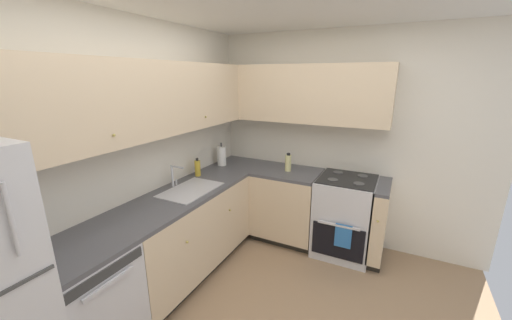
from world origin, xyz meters
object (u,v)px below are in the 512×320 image
object	(u,v)px
oven_range	(344,215)
oil_bottle	(288,163)
dishwasher	(85,307)
soap_bottle	(198,168)
paper_towel_roll	(222,156)

from	to	relation	value
oven_range	oil_bottle	bearing A→B (deg)	91.51
dishwasher	soap_bottle	bearing A→B (deg)	6.55
dishwasher	oil_bottle	distance (m)	2.37
oil_bottle	paper_towel_roll	bearing A→B (deg)	100.66
paper_towel_roll	oil_bottle	bearing A→B (deg)	-79.34
oven_range	oil_bottle	xyz separation A→B (m)	(-0.02, 0.70, 0.54)
soap_bottle	paper_towel_roll	size ratio (longest dim) A/B	0.69
oven_range	paper_towel_roll	xyz separation A→B (m)	(-0.18, 1.54, 0.56)
oven_range	paper_towel_roll	world-z (taller)	paper_towel_roll
paper_towel_roll	oil_bottle	distance (m)	0.85
oven_range	oil_bottle	world-z (taller)	oil_bottle
soap_bottle	paper_towel_roll	distance (m)	0.47
paper_towel_roll	oil_bottle	size ratio (longest dim) A/B	1.38
soap_bottle	paper_towel_roll	bearing A→B (deg)	-2.43
dishwasher	oven_range	distance (m)	2.61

